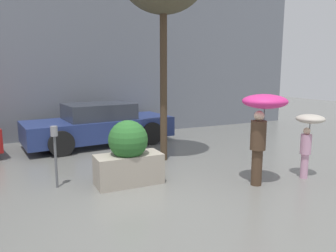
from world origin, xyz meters
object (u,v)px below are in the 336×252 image
(person_child, at_px, (309,130))
(parking_meter, at_px, (55,144))
(parked_car_near, at_px, (99,125))
(person_adult, at_px, (263,115))
(planter_box, at_px, (128,155))

(person_child, height_order, parking_meter, person_child)
(person_child, height_order, parked_car_near, person_child)
(person_adult, xyz_separation_m, person_child, (1.21, -0.10, -0.40))
(person_adult, relative_size, parked_car_near, 0.40)
(planter_box, bearing_deg, person_child, -19.43)
(parking_meter, bearing_deg, person_adult, -22.68)
(parked_car_near, relative_size, parking_meter, 3.74)
(planter_box, relative_size, parking_meter, 1.08)
(planter_box, height_order, parked_car_near, planter_box)
(planter_box, height_order, parking_meter, planter_box)
(planter_box, relative_size, parked_car_near, 0.29)
(person_adult, relative_size, person_child, 1.33)
(person_adult, bearing_deg, parked_car_near, 106.81)
(person_adult, distance_m, parking_meter, 4.19)
(parking_meter, bearing_deg, planter_box, -16.71)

